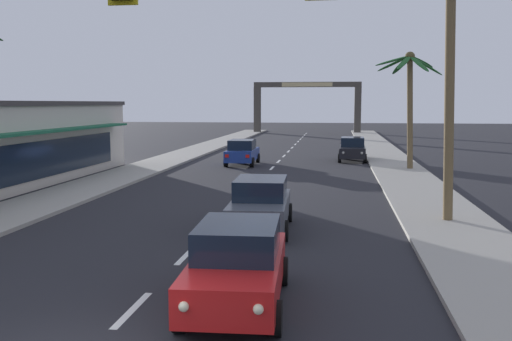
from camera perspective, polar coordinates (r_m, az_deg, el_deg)
sidewalk_right at (r=28.22m, az=15.82°, el=-1.61°), size 3.20×110.00×0.14m
sidewalk_left at (r=30.34m, az=-14.81°, el=-1.00°), size 3.20×110.00×0.14m
lane_markings at (r=28.39m, az=0.87°, el=-1.43°), size 4.28×88.81×0.01m
traffic_signal_mast at (r=7.50m, az=-0.42°, el=16.09°), size 10.78×0.40×7.34m
sedan_lead_at_stop_bar at (r=11.55m, az=-1.88°, el=-9.49°), size 2.11×4.51×1.68m
sedan_third_in_queue at (r=18.22m, az=0.45°, el=-3.41°), size 2.08×4.50×1.68m
sedan_oncoming_far at (r=37.43m, az=-1.39°, el=1.89°), size 1.98×4.46×1.68m
sedan_parked_nearest_kerb at (r=40.57m, az=9.77°, el=2.18°), size 2.04×4.49×1.68m
palm_right_second at (r=20.19m, az=19.20°, el=15.56°), size 3.71×3.37×10.11m
palm_right_third at (r=35.30m, az=15.29°, el=8.44°), size 4.10×3.93×7.16m
town_gateway_arch at (r=77.57m, az=5.20°, el=7.12°), size 14.62×0.90×6.95m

